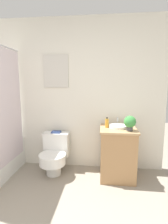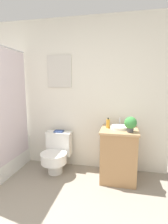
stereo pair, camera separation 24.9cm
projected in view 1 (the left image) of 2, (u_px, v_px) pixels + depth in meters
The scene contains 7 objects.
wall_back at pixel (59, 95), 2.98m from camera, with size 3.52×0.07×2.50m.
toilet at pixel (54, 154), 2.84m from camera, with size 0.43×0.56×0.63m.
vanity at pixel (117, 153), 2.69m from camera, with size 0.54×0.56×0.78m.
sink at pixel (118, 126), 2.65m from camera, with size 0.28×0.32×0.13m.
soap_bottle at pixel (107, 123), 2.66m from camera, with size 0.06×0.06×0.16m.
potted_plant at pixel (130, 122), 2.46m from camera, with size 0.17×0.17×0.22m.
book_on_tank at pixel (56, 132), 2.92m from camera, with size 0.15×0.12×0.02m.
Camera 1 is at (0.75, -0.64, 1.44)m, focal length 28.00 mm.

